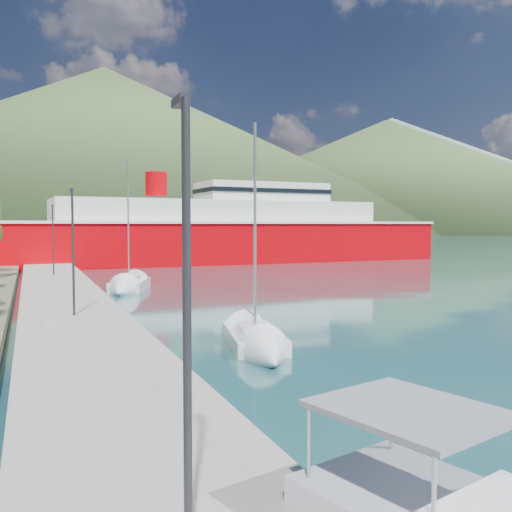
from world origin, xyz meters
name	(u,v)px	position (x,y,z in m)	size (l,w,h in m)	color
ground	(81,247)	(0.00, 120.00, 0.00)	(1400.00, 1400.00, 0.00)	#1D4B4F
quay	(62,296)	(-9.00, 26.00, 0.40)	(5.00, 88.00, 0.80)	gray
hills_far	(171,160)	(138.59, 618.73, 77.39)	(1480.00, 900.00, 180.00)	slate
hills_near	(196,161)	(98.04, 372.50, 49.18)	(1010.00, 520.00, 115.00)	#3F552E
lamp_posts	(72,246)	(-9.00, 15.89, 4.08)	(0.15, 45.23, 6.06)	#2D2D33
sailboat_near	(261,347)	(-2.49, 7.22, 0.28)	(3.49, 7.34, 10.15)	silver
sailboat_mid	(125,288)	(-4.19, 30.31, 0.32)	(4.88, 8.02, 11.24)	silver
ferry	(221,234)	(13.50, 60.72, 3.81)	(63.70, 16.43, 12.54)	#B50007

